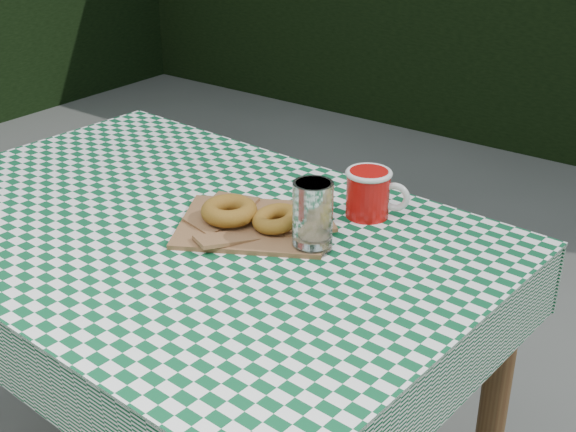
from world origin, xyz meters
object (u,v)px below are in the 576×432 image
object	(u,v)px
coffee_mug	(368,194)
drinking_glass	(313,217)
paper_bag	(254,224)
table	(189,377)

from	to	relation	value
coffee_mug	drinking_glass	bearing A→B (deg)	-110.70
paper_bag	coffee_mug	size ratio (longest dim) A/B	1.65
drinking_glass	paper_bag	bearing A→B (deg)	177.36
coffee_mug	drinking_glass	size ratio (longest dim) A/B	1.29
drinking_glass	coffee_mug	bearing A→B (deg)	88.05
paper_bag	coffee_mug	distance (m)	0.24
paper_bag	drinking_glass	bearing A→B (deg)	-2.64
paper_bag	coffee_mug	bearing A→B (deg)	49.64
table	paper_bag	bearing A→B (deg)	33.61
paper_bag	coffee_mug	world-z (taller)	coffee_mug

